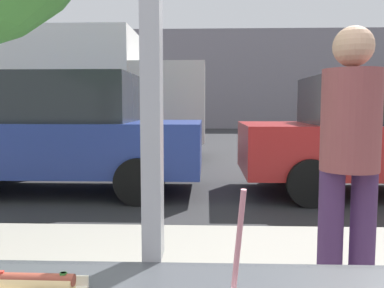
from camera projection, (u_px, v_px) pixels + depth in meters
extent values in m
plane|color=#2D2D30|center=(200.00, 165.00, 9.05)|extent=(60.00, 60.00, 0.00)
cube|color=#2A2C30|center=(151.00, 268.00, 1.03)|extent=(2.16, 0.02, 0.02)
cube|color=gray|center=(204.00, 80.00, 23.60)|extent=(28.00, 1.20, 5.64)
cylinder|color=pink|center=(236.00, 266.00, 0.50)|extent=(0.02, 0.03, 0.20)
cube|color=beige|center=(32.00, 281.00, 0.90)|extent=(0.26, 0.01, 0.03)
cylinder|color=#DBB77A|center=(23.00, 284.00, 0.85)|extent=(0.22, 0.04, 0.04)
cylinder|color=brown|center=(22.00, 279.00, 0.85)|extent=(0.22, 0.03, 0.03)
cube|color=#337A2D|center=(63.00, 274.00, 0.85)|extent=(0.01, 0.01, 0.01)
cube|color=#337A2D|center=(63.00, 274.00, 0.85)|extent=(0.01, 0.01, 0.01)
cube|color=red|center=(1.00, 273.00, 0.85)|extent=(0.01, 0.01, 0.01)
cube|color=#283D93|center=(60.00, 146.00, 6.28)|extent=(4.39, 1.73, 0.77)
cube|color=#282D33|center=(59.00, 98.00, 6.21)|extent=(2.28, 1.52, 0.73)
cylinder|color=black|center=(154.00, 163.00, 7.13)|extent=(0.64, 0.18, 0.64)
cylinder|color=black|center=(138.00, 182.00, 5.41)|extent=(0.64, 0.18, 0.64)
cylinder|color=black|center=(3.00, 162.00, 7.23)|extent=(0.64, 0.18, 0.64)
cylinder|color=black|center=(285.00, 164.00, 7.06)|extent=(0.64, 0.18, 0.64)
cylinder|color=black|center=(311.00, 183.00, 5.31)|extent=(0.64, 0.18, 0.64)
cube|color=silver|center=(34.00, 87.00, 10.28)|extent=(5.22, 2.20, 2.72)
cube|color=beige|center=(167.00, 103.00, 10.19)|extent=(1.90, 2.10, 1.90)
cylinder|color=black|center=(171.00, 137.00, 11.33)|extent=(0.90, 0.24, 0.90)
cylinder|color=black|center=(163.00, 144.00, 9.24)|extent=(0.90, 0.24, 0.90)
cylinder|color=black|center=(19.00, 137.00, 11.54)|extent=(0.90, 0.24, 0.90)
cylinder|color=#422851|center=(330.00, 244.00, 2.29)|extent=(0.14, 0.14, 0.84)
cylinder|color=#422851|center=(362.00, 244.00, 2.29)|extent=(0.14, 0.14, 0.84)
cylinder|color=brown|center=(351.00, 120.00, 2.22)|extent=(0.32, 0.32, 0.56)
sphere|color=tan|center=(353.00, 46.00, 2.19)|extent=(0.22, 0.22, 0.22)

